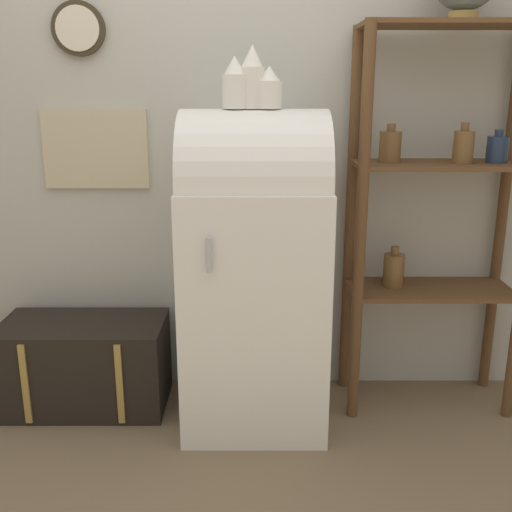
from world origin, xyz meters
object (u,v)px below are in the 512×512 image
object	(u,v)px
suitcase_trunk	(86,364)
refrigerator	(256,264)
vase_center	(254,79)
vase_right	(271,89)
vase_left	(236,84)

from	to	relation	value
suitcase_trunk	refrigerator	bearing A→B (deg)	-5.37
refrigerator	vase_center	bearing A→B (deg)	131.87
vase_center	vase_right	distance (m)	0.08
vase_left	vase_center	size ratio (longest dim) A/B	0.82
vase_center	vase_right	bearing A→B (deg)	-13.02
refrigerator	vase_left	size ratio (longest dim) A/B	6.75
suitcase_trunk	vase_center	distance (m)	1.56
suitcase_trunk	vase_left	size ratio (longest dim) A/B	3.69
suitcase_trunk	vase_right	xyz separation A→B (m)	(0.89, -0.09, 1.29)
vase_right	vase_left	bearing A→B (deg)	-179.66
refrigerator	vase_right	size ratio (longest dim) A/B	8.32
refrigerator	vase_left	distance (m)	0.78
refrigerator	vase_center	distance (m)	0.80
suitcase_trunk	vase_center	size ratio (longest dim) A/B	3.03
suitcase_trunk	vase_right	world-z (taller)	vase_right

